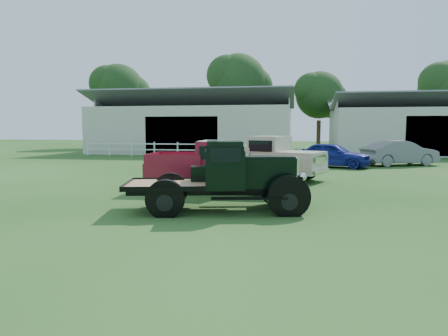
% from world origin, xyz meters
% --- Properties ---
extents(ground, '(120.00, 120.00, 0.00)m').
position_xyz_m(ground, '(0.00, 0.00, 0.00)').
color(ground, '#163D10').
extents(shed_left, '(18.80, 10.20, 5.60)m').
position_xyz_m(shed_left, '(-7.00, 26.00, 2.80)').
color(shed_left, '#B2B4A0').
rests_on(shed_left, ground).
extents(shed_right, '(16.80, 9.20, 5.20)m').
position_xyz_m(shed_right, '(14.00, 27.00, 2.60)').
color(shed_right, '#B2B4A0').
rests_on(shed_right, ground).
extents(fence_rail, '(14.20, 0.16, 1.20)m').
position_xyz_m(fence_rail, '(-8.00, 20.00, 0.60)').
color(fence_rail, white).
rests_on(fence_rail, ground).
extents(tree_a, '(6.30, 6.30, 10.50)m').
position_xyz_m(tree_a, '(-18.00, 33.00, 5.25)').
color(tree_a, black).
rests_on(tree_a, ground).
extents(tree_b, '(6.90, 6.90, 11.50)m').
position_xyz_m(tree_b, '(-4.00, 34.00, 5.75)').
color(tree_b, black).
rests_on(tree_b, ground).
extents(tree_c, '(5.40, 5.40, 9.00)m').
position_xyz_m(tree_c, '(5.00, 33.00, 4.50)').
color(tree_c, black).
rests_on(tree_c, ground).
extents(tree_d, '(6.00, 6.00, 10.00)m').
position_xyz_m(tree_d, '(18.00, 34.00, 5.00)').
color(tree_d, black).
rests_on(tree_d, ground).
extents(vintage_flatbed, '(5.33, 3.02, 1.99)m').
position_xyz_m(vintage_flatbed, '(0.41, -0.50, 0.99)').
color(vintage_flatbed, black).
rests_on(vintage_flatbed, ground).
extents(red_pickup, '(5.29, 2.18, 1.91)m').
position_xyz_m(red_pickup, '(-0.39, 2.90, 0.95)').
color(red_pickup, maroon).
rests_on(red_pickup, ground).
extents(white_pickup, '(5.65, 3.96, 1.94)m').
position_xyz_m(white_pickup, '(1.23, 6.81, 0.97)').
color(white_pickup, '#BDB795').
rests_on(white_pickup, ground).
extents(misc_car_blue, '(4.73, 3.14, 1.50)m').
position_xyz_m(misc_car_blue, '(4.69, 13.03, 0.75)').
color(misc_car_blue, navy).
rests_on(misc_car_blue, ground).
extents(misc_car_grey, '(5.00, 3.46, 1.56)m').
position_xyz_m(misc_car_grey, '(8.94, 14.85, 0.78)').
color(misc_car_grey, slate).
rests_on(misc_car_grey, ground).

